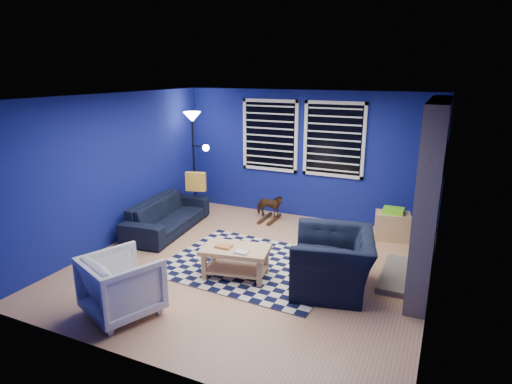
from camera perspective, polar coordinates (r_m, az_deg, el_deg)
floor at (r=6.58m, az=-0.60°, el=-9.70°), size 5.00×5.00×0.00m
ceiling at (r=5.95m, az=-0.67°, el=12.58°), size 5.00×5.00×0.00m
wall_back at (r=8.42m, az=6.66°, el=4.86°), size 5.00×0.00×5.00m
wall_left at (r=7.53m, az=-18.13°, el=2.87°), size 0.00×5.00×5.00m
wall_right at (r=5.60m, az=23.20°, el=-1.95°), size 0.00×5.00×5.00m
fireplace at (r=6.10m, az=22.00°, el=-0.96°), size 0.65×2.00×2.50m
window_left at (r=8.58m, az=1.85°, el=7.54°), size 1.17×0.06×1.42m
window_right at (r=8.18m, az=10.34°, el=6.87°), size 1.17×0.06×1.42m
tv at (r=7.51m, az=23.49°, el=3.48°), size 0.07×1.00×0.58m
rug at (r=6.58m, az=-0.48°, el=-9.63°), size 2.61×2.14×0.02m
sofa at (r=8.01m, az=-11.70°, el=-3.04°), size 2.08×1.01×0.58m
armchair_big at (r=5.88m, az=10.20°, el=-9.08°), size 1.40×1.28×0.77m
armchair_bent at (r=5.46m, az=-17.44°, el=-11.75°), size 1.05×1.06×0.75m
rocking_horse at (r=8.35m, az=1.80°, el=-1.86°), size 0.31×0.57×0.46m
coffee_table at (r=6.10m, az=-2.76°, el=-8.52°), size 1.02×0.70×0.47m
cabinet at (r=7.82m, az=17.69°, el=-4.27°), size 0.63×0.48×0.57m
floor_lamp at (r=8.65m, az=-8.32°, el=8.06°), size 0.56×0.35×2.06m
throw_pillow at (r=8.38m, az=-8.04°, el=1.38°), size 0.40×0.21×0.37m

